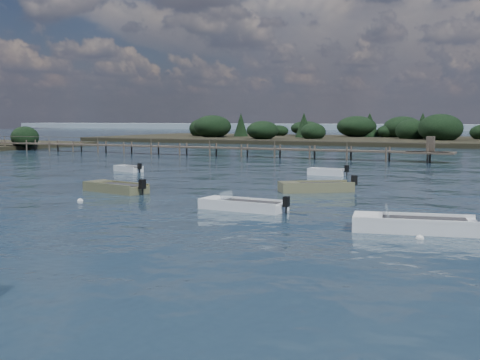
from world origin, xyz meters
The scene contains 12 objects.
ground centered at (0.00, 60.00, 0.00)m, with size 400.00×400.00×0.00m, color #152431.
dinghy_mid_grey centered at (-9.62, 12.88, 0.16)m, with size 4.79×2.48×1.19m.
dinghy_extra_a centered at (1.45, 18.49, 0.17)m, with size 4.62×3.90×1.24m.
tender_far_white centered at (-1.21, 29.17, 0.16)m, with size 3.31×1.37×1.12m.
dinghy_mid_white_b centered at (9.29, 7.50, 0.17)m, with size 5.31×2.76×1.29m.
tender_far_grey centered at (-17.71, 25.21, 0.14)m, with size 3.17×1.90×1.00m.
dinghy_mid_white_a centered at (0.62, 9.71, 0.14)m, with size 4.67×1.83×1.08m.
buoy_b centered at (9.78, 6.01, 0.00)m, with size 0.32×0.32×0.32m, color silver.
buoy_c centered at (-8.79, 8.65, 0.00)m, with size 0.32×0.32×0.32m, color silver.
buoy_e centered at (-0.20, 29.25, 0.00)m, with size 0.32×0.32×0.32m, color silver.
jetty centered at (-21.74, 47.99, 0.98)m, with size 64.50×3.20×3.40m.
distant_haze centered at (-90.00, 230.00, 0.00)m, with size 280.00×20.00×2.40m, color #899CA9.
Camera 1 is at (13.37, -16.97, 4.49)m, focal length 45.00 mm.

